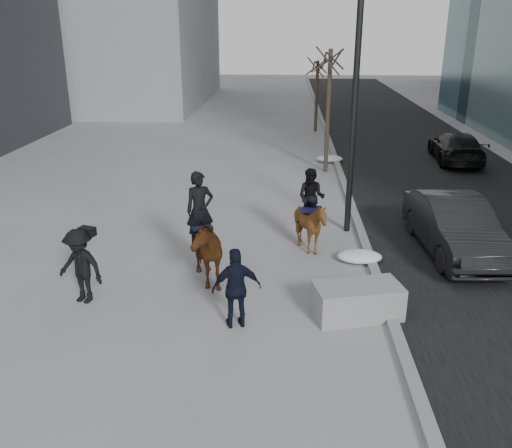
# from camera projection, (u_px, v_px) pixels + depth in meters

# --- Properties ---
(ground) EXTENTS (120.00, 120.00, 0.00)m
(ground) POSITION_uv_depth(u_px,v_px,m) (253.00, 304.00, 12.31)
(ground) COLOR gray
(ground) RESTS_ON ground
(road) EXTENTS (8.00, 90.00, 0.01)m
(road) POSITION_uv_depth(u_px,v_px,m) (446.00, 186.00, 21.31)
(road) COLOR black
(road) RESTS_ON ground
(curb) EXTENTS (0.25, 90.00, 0.12)m
(curb) POSITION_uv_depth(u_px,v_px,m) (344.00, 183.00, 21.50)
(curb) COLOR gray
(curb) RESTS_ON ground
(planter) EXTENTS (2.02, 1.34, 0.74)m
(planter) POSITION_uv_depth(u_px,v_px,m) (357.00, 301.00, 11.68)
(planter) COLOR #939496
(planter) RESTS_ON ground
(car_near) EXTENTS (1.94, 4.79, 1.55)m
(car_near) POSITION_uv_depth(u_px,v_px,m) (455.00, 226.00, 14.84)
(car_near) COLOR black
(car_near) RESTS_ON ground
(car_far) EXTENTS (2.23, 4.80, 1.36)m
(car_far) POSITION_uv_depth(u_px,v_px,m) (456.00, 147.00, 24.86)
(car_far) COLOR black
(car_far) RESTS_ON ground
(tree_near) EXTENTS (1.20, 1.20, 5.63)m
(tree_near) POSITION_uv_depth(u_px,v_px,m) (328.00, 106.00, 22.45)
(tree_near) COLOR #34241F
(tree_near) RESTS_ON ground
(tree_far) EXTENTS (1.20, 1.20, 4.50)m
(tree_far) POSITION_uv_depth(u_px,v_px,m) (317.00, 93.00, 31.46)
(tree_far) COLOR #362D20
(tree_far) RESTS_ON ground
(mounted_left) EXTENTS (1.75, 2.33, 2.74)m
(mounted_left) POSITION_uv_depth(u_px,v_px,m) (200.00, 242.00, 13.12)
(mounted_left) COLOR #46240E
(mounted_left) RESTS_ON ground
(mounted_right) EXTENTS (1.62, 1.72, 2.34)m
(mounted_right) POSITION_uv_depth(u_px,v_px,m) (311.00, 219.00, 14.87)
(mounted_right) COLOR #492B0E
(mounted_right) RESTS_ON ground
(feeder) EXTENTS (1.10, 0.98, 1.75)m
(feeder) POSITION_uv_depth(u_px,v_px,m) (237.00, 288.00, 11.13)
(feeder) COLOR black
(feeder) RESTS_ON ground
(camera_crew) EXTENTS (1.28, 0.98, 1.75)m
(camera_crew) POSITION_uv_depth(u_px,v_px,m) (80.00, 266.00, 12.15)
(camera_crew) COLOR black
(camera_crew) RESTS_ON ground
(lamppost) EXTENTS (0.25, 1.42, 9.09)m
(lamppost) POSITION_uv_depth(u_px,v_px,m) (357.00, 62.00, 15.07)
(lamppost) COLOR black
(lamppost) RESTS_ON ground
(snow_piles) EXTENTS (1.21, 11.99, 0.31)m
(snow_piles) POSITION_uv_depth(u_px,v_px,m) (340.00, 194.00, 19.84)
(snow_piles) COLOR white
(snow_piles) RESTS_ON ground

